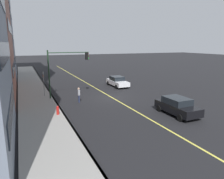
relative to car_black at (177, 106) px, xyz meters
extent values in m
plane|color=black|center=(8.15, 2.95, -0.82)|extent=(200.00, 200.00, 0.00)
cube|color=gray|center=(8.15, 11.37, -0.75)|extent=(80.00, 3.88, 0.15)
cube|color=slate|center=(8.15, 9.51, -0.75)|extent=(80.00, 0.16, 0.15)
cube|color=#D8CC4C|center=(8.15, 2.95, -0.81)|extent=(80.00, 0.16, 0.01)
cube|color=#262D38|center=(-0.42, 13.48, 1.80)|extent=(10.42, 0.06, 1.10)
cube|color=#262D38|center=(-0.42, 13.48, 5.07)|extent=(10.42, 0.06, 1.10)
cube|color=#262D38|center=(14.76, 13.48, 2.79)|extent=(13.84, 0.06, 1.10)
cube|color=#262D38|center=(14.76, 13.48, 7.30)|extent=(13.84, 0.06, 1.10)
cube|color=#262D38|center=(31.19, 13.48, 2.56)|extent=(11.01, 0.06, 1.10)
cube|color=#262D38|center=(31.19, 13.48, 6.78)|extent=(11.01, 0.06, 1.10)
cube|color=#262D38|center=(31.19, 13.48, 11.00)|extent=(11.01, 0.06, 1.10)
cube|color=black|center=(-0.03, 0.00, -0.16)|extent=(4.43, 1.89, 0.72)
cube|color=black|center=(0.08, 0.00, 0.48)|extent=(2.38, 1.74, 0.56)
cylinder|color=black|center=(-1.49, -0.92, -0.52)|extent=(0.60, 0.22, 0.60)
cylinder|color=black|center=(-1.49, 0.92, -0.52)|extent=(0.60, 0.22, 0.60)
cylinder|color=black|center=(1.43, -0.92, -0.52)|extent=(0.60, 0.22, 0.60)
cylinder|color=black|center=(1.43, 0.92, -0.52)|extent=(0.60, 0.22, 0.60)
cube|color=silver|center=(13.90, -0.52, -0.21)|extent=(4.67, 1.81, 0.62)
cube|color=black|center=(14.09, -0.52, 0.40)|extent=(2.06, 1.66, 0.60)
cylinder|color=black|center=(12.35, -1.40, -0.52)|extent=(0.60, 0.22, 0.60)
cylinder|color=black|center=(12.35, 0.37, -0.52)|extent=(0.60, 0.22, 0.60)
cylinder|color=black|center=(15.44, -1.40, -0.52)|extent=(0.60, 0.22, 0.60)
cylinder|color=black|center=(15.44, 0.37, -0.52)|extent=(0.60, 0.22, 0.60)
cylinder|color=#262D4C|center=(7.49, 7.13, -0.41)|extent=(0.15, 0.15, 0.82)
cylinder|color=#262D4C|center=(7.70, 7.11, -0.41)|extent=(0.15, 0.15, 0.82)
cube|color=gray|center=(7.60, 7.12, 0.30)|extent=(0.41, 0.25, 0.61)
sphere|color=tan|center=(7.60, 7.12, 0.72)|extent=(0.22, 0.22, 0.22)
cube|color=black|center=(7.58, 6.95, 0.33)|extent=(0.27, 0.18, 0.34)
cylinder|color=#1E3823|center=(10.23, 9.83, 2.00)|extent=(0.16, 0.16, 5.64)
cylinder|color=#1E3823|center=(10.23, 7.45, 4.52)|extent=(0.10, 4.76, 0.10)
cube|color=black|center=(10.23, 5.32, 4.07)|extent=(0.28, 0.30, 0.90)
sphere|color=#360605|center=(10.23, 5.14, 4.37)|extent=(0.18, 0.18, 0.18)
sphere|color=#392905|center=(10.23, 5.14, 4.07)|extent=(0.18, 0.18, 0.18)
sphere|color=green|center=(10.23, 5.14, 3.77)|extent=(0.18, 0.18, 0.18)
cylinder|color=slate|center=(11.64, 10.33, 0.74)|extent=(0.08, 0.08, 3.13)
cube|color=white|center=(11.64, 10.35, 2.11)|extent=(0.60, 0.02, 0.20)
cube|color=#DB5919|center=(11.64, 10.35, 1.76)|extent=(0.44, 0.02, 0.28)
cylinder|color=red|center=(3.94, 10.03, -0.42)|extent=(0.24, 0.24, 0.80)
sphere|color=red|center=(3.94, 10.03, 0.02)|extent=(0.20, 0.20, 0.20)
camera|label=1|loc=(-14.53, 12.81, 5.55)|focal=33.96mm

